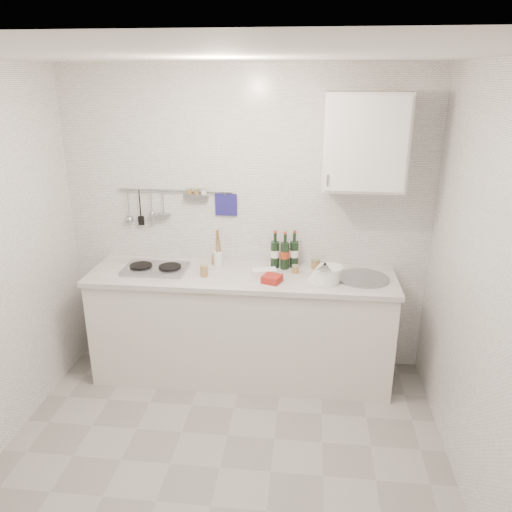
{
  "coord_description": "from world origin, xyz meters",
  "views": [
    {
      "loc": [
        0.51,
        -2.54,
        2.4
      ],
      "look_at": [
        0.14,
        0.9,
        1.15
      ],
      "focal_mm": 35.0,
      "sensor_mm": 36.0,
      "label": 1
    }
  ],
  "objects": [
    {
      "name": "floor",
      "position": [
        0.0,
        0.0,
        0.0
      ],
      "size": [
        3.0,
        3.0,
        0.0
      ],
      "primitive_type": "plane",
      "color": "gray",
      "rests_on": "ground"
    },
    {
      "name": "jar_b",
      "position": [
        0.59,
        1.28,
        0.96
      ],
      "size": [
        0.07,
        0.07,
        0.08
      ],
      "rotation": [
        0.0,
        0.0,
        0.15
      ],
      "color": "olive",
      "rests_on": "counter"
    },
    {
      "name": "wine_bottles",
      "position": [
        0.33,
        1.28,
        1.07
      ],
      "size": [
        0.23,
        0.11,
        0.31
      ],
      "rotation": [
        0.0,
        0.0,
        0.15
      ],
      "color": "black",
      "rests_on": "counter"
    },
    {
      "name": "plate_stack_hob",
      "position": [
        -0.65,
        1.14,
        0.93
      ],
      "size": [
        0.31,
        0.3,
        0.03
      ],
      "rotation": [
        0.0,
        0.0,
        -0.22
      ],
      "color": "#5368BD",
      "rests_on": "counter"
    },
    {
      "name": "wall_cabinet",
      "position": [
        0.9,
        1.22,
        1.95
      ],
      "size": [
        0.6,
        0.38,
        0.7
      ],
      "color": "silver",
      "rests_on": "back_wall"
    },
    {
      "name": "wall_rail",
      "position": [
        -0.6,
        1.37,
        1.43
      ],
      "size": [
        0.98,
        0.09,
        0.34
      ],
      "color": "#93969B",
      "rests_on": "back_wall"
    },
    {
      "name": "butter_dish",
      "position": [
        0.19,
        1.08,
        0.95
      ],
      "size": [
        0.21,
        0.14,
        0.06
      ],
      "primitive_type": "cube",
      "rotation": [
        0.0,
        0.0,
        0.27
      ],
      "color": "white",
      "rests_on": "counter"
    },
    {
      "name": "wall_right",
      "position": [
        1.5,
        0.0,
        1.25
      ],
      "size": [
        0.02,
        2.8,
        2.5
      ],
      "primitive_type": "cube",
      "color": "silver",
      "rests_on": "floor"
    },
    {
      "name": "utensil_crock",
      "position": [
        -0.22,
        1.28,
        0.99
      ],
      "size": [
        0.08,
        0.08,
        0.31
      ],
      "rotation": [
        0.0,
        0.0,
        -0.23
      ],
      "color": "white",
      "rests_on": "counter"
    },
    {
      "name": "strawberry_punnet",
      "position": [
        0.26,
        0.96,
        0.95
      ],
      "size": [
        0.17,
        0.17,
        0.05
      ],
      "primitive_type": "cube",
      "rotation": [
        0.0,
        0.0,
        -0.36
      ],
      "color": "red",
      "rests_on": "counter"
    },
    {
      "name": "ceiling",
      "position": [
        0.0,
        0.0,
        2.5
      ],
      "size": [
        3.0,
        3.0,
        0.0
      ],
      "primitive_type": "plane",
      "rotation": [
        3.14,
        0.0,
        0.0
      ],
      "color": "silver",
      "rests_on": "back_wall"
    },
    {
      "name": "counter",
      "position": [
        0.01,
        1.1,
        0.43
      ],
      "size": [
        2.44,
        0.64,
        0.96
      ],
      "color": "silver",
      "rests_on": "floor"
    },
    {
      "name": "jar_c",
      "position": [
        0.43,
        1.17,
        0.95
      ],
      "size": [
        0.06,
        0.06,
        0.06
      ],
      "rotation": [
        0.0,
        0.0,
        -0.11
      ],
      "color": "olive",
      "rests_on": "counter"
    },
    {
      "name": "back_wall",
      "position": [
        0.0,
        1.4,
        1.25
      ],
      "size": [
        3.0,
        0.02,
        2.5
      ],
      "primitive_type": "cube",
      "color": "silver",
      "rests_on": "floor"
    },
    {
      "name": "plate_stack_sink",
      "position": [
        0.67,
        1.02,
        0.98
      ],
      "size": [
        0.27,
        0.25,
        0.12
      ],
      "rotation": [
        0.0,
        0.0,
        -0.07
      ],
      "color": "white",
      "rests_on": "counter"
    },
    {
      "name": "jar_d",
      "position": [
        -0.28,
        1.02,
        0.97
      ],
      "size": [
        0.06,
        0.06,
        0.1
      ],
      "rotation": [
        0.0,
        0.0,
        0.05
      ],
      "color": "olive",
      "rests_on": "counter"
    },
    {
      "name": "jar_a",
      "position": [
        -0.24,
        1.29,
        0.96
      ],
      "size": [
        0.06,
        0.06,
        0.09
      ],
      "rotation": [
        0.0,
        0.0,
        0.39
      ],
      "color": "olive",
      "rests_on": "counter"
    }
  ]
}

